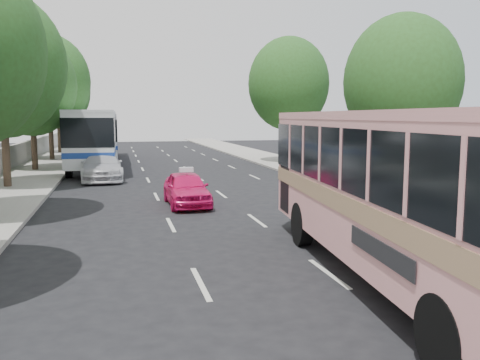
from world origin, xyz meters
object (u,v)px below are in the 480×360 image
object	(u,v)px
pink_taxi	(186,189)
tour_coach_rear	(100,133)
tour_coach_front	(94,134)
pink_bus	(406,177)
white_pickup	(102,166)

from	to	relation	value
pink_taxi	tour_coach_rear	bearing A→B (deg)	98.93
tour_coach_rear	tour_coach_front	bearing A→B (deg)	-91.48
pink_bus	tour_coach_rear	bearing A→B (deg)	107.45
pink_taxi	tour_coach_rear	size ratio (longest dim) A/B	0.32
white_pickup	tour_coach_front	xyz separation A→B (m)	(-0.62, 5.99, 1.55)
pink_taxi	tour_coach_front	xyz separation A→B (m)	(-4.07, 15.06, 1.65)
pink_bus	white_pickup	bearing A→B (deg)	113.99
tour_coach_rear	white_pickup	bearing A→B (deg)	-88.21
tour_coach_front	tour_coach_rear	world-z (taller)	tour_coach_front
pink_bus	tour_coach_front	distance (m)	26.53
pink_taxi	white_pickup	xyz separation A→B (m)	(-3.45, 9.06, 0.11)
pink_taxi	white_pickup	world-z (taller)	white_pickup
tour_coach_front	tour_coach_rear	size ratio (longest dim) A/B	1.05
tour_coach_front	tour_coach_rear	xyz separation A→B (m)	(0.17, 7.27, -0.11)
tour_coach_rear	pink_bus	bearing A→B (deg)	-78.01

